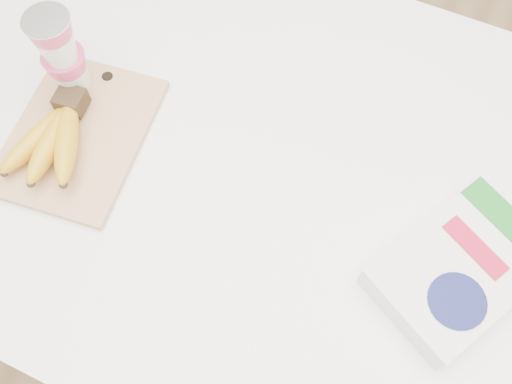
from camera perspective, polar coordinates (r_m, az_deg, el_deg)
room at (r=0.71m, az=0.33°, el=15.45°), size 4.00×4.00×4.00m
table at (r=1.45m, az=0.16°, el=-6.64°), size 1.38×0.92×1.03m
cutting_board at (r=1.04m, az=-17.30°, el=5.45°), size 0.25×0.32×0.01m
bananas at (r=1.01m, az=-19.60°, el=5.20°), size 0.14×0.20×0.06m
yogurt_stack at (r=1.01m, az=-18.90°, el=12.98°), size 0.08×0.08×0.18m
cereal_box at (r=0.92m, az=19.66°, el=-7.32°), size 0.27×0.30×0.06m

